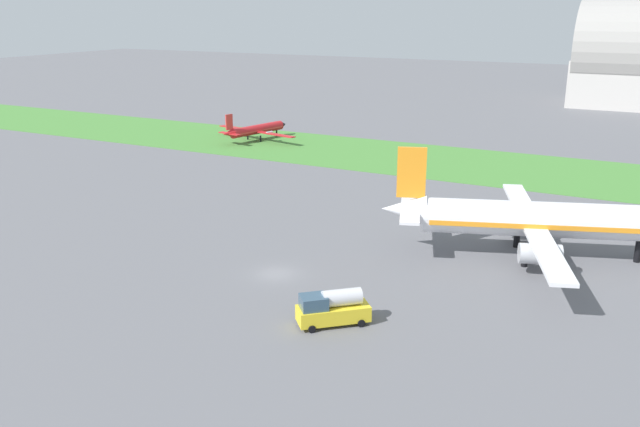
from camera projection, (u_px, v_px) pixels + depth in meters
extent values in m
plane|color=slate|center=(276.00, 274.00, 71.94)|extent=(600.00, 600.00, 0.00)
cube|color=#478438|center=(446.00, 162.00, 123.67)|extent=(360.00, 28.00, 0.08)
cylinder|color=red|center=(257.00, 129.00, 143.16)|extent=(5.13, 14.32, 1.98)
cone|color=black|center=(283.00, 125.00, 148.93)|extent=(2.33, 2.36, 1.94)
cone|color=red|center=(228.00, 134.00, 137.04)|extent=(2.36, 3.10, 1.78)
cube|color=red|center=(257.00, 130.00, 143.21)|extent=(5.00, 13.56, 0.28)
cube|color=red|center=(238.00, 128.00, 146.34)|extent=(10.91, 3.80, 0.20)
cube|color=red|center=(274.00, 134.00, 139.62)|extent=(10.91, 3.80, 0.20)
cylinder|color=#B7BABF|center=(246.00, 129.00, 145.53)|extent=(0.97, 1.68, 0.63)
cylinder|color=#B7BABF|center=(269.00, 133.00, 141.23)|extent=(0.97, 1.68, 0.63)
cube|color=red|center=(229.00, 122.00, 136.64)|extent=(0.63, 1.79, 3.16)
cube|color=red|center=(225.00, 133.00, 138.19)|extent=(2.97, 1.78, 0.16)
cube|color=red|center=(234.00, 134.00, 136.48)|extent=(2.97, 1.78, 0.16)
cylinder|color=black|center=(277.00, 133.00, 147.98)|extent=(0.36, 0.36, 1.38)
cylinder|color=black|center=(248.00, 137.00, 144.15)|extent=(0.36, 0.36, 1.38)
cylinder|color=black|center=(261.00, 139.00, 141.73)|extent=(0.36, 0.36, 1.38)
cylinder|color=white|center=(540.00, 219.00, 75.47)|extent=(26.06, 12.43, 4.00)
cone|color=white|center=(404.00, 209.00, 77.35)|extent=(6.00, 5.08, 3.60)
cube|color=orange|center=(540.00, 222.00, 75.56)|extent=(24.71, 12.03, 0.56)
cube|color=white|center=(522.00, 203.00, 84.04)|extent=(8.17, 17.33, 0.40)
cube|color=white|center=(547.00, 252.00, 67.51)|extent=(8.17, 17.33, 0.40)
cylinder|color=#B7BABF|center=(524.00, 222.00, 81.48)|extent=(4.85, 3.52, 2.20)
cylinder|color=#B7BABF|center=(540.00, 254.00, 70.91)|extent=(4.85, 3.52, 2.20)
cube|color=orange|center=(412.00, 173.00, 75.95)|extent=(3.25, 1.53, 5.82)
cube|color=white|center=(410.00, 204.00, 79.70)|extent=(3.74, 5.53, 0.32)
cube|color=white|center=(410.00, 217.00, 74.88)|extent=(3.74, 5.53, 0.32)
cylinder|color=black|center=(638.00, 251.00, 74.99)|extent=(0.72, 0.72, 2.55)
cylinder|color=black|center=(517.00, 237.00, 79.65)|extent=(0.72, 0.72, 2.55)
cylinder|color=black|center=(525.00, 255.00, 73.70)|extent=(0.72, 0.72, 2.55)
cube|color=yellow|center=(333.00, 313.00, 60.31)|extent=(6.45, 6.12, 1.40)
cylinder|color=silver|center=(342.00, 297.00, 60.06)|extent=(3.69, 3.53, 1.54)
cube|color=#334C60|center=(314.00, 302.00, 59.49)|extent=(3.09, 3.06, 1.20)
cylinder|color=black|center=(312.00, 329.00, 58.86)|extent=(0.69, 0.65, 0.70)
cylinder|color=black|center=(306.00, 317.00, 61.08)|extent=(0.69, 0.65, 0.70)
cylinder|color=black|center=(361.00, 323.00, 59.95)|extent=(0.69, 0.65, 0.70)
cylinder|color=black|center=(353.00, 312.00, 62.17)|extent=(0.69, 0.65, 0.70)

